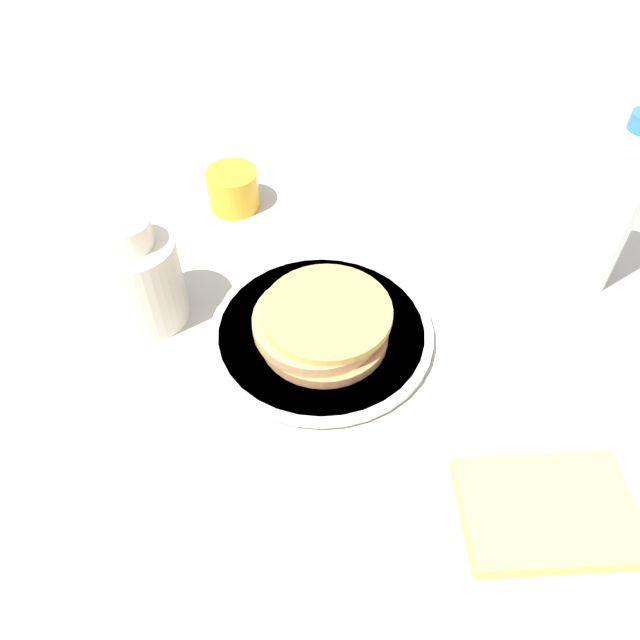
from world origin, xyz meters
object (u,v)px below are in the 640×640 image
at_px(water_bottle_near, 608,210).
at_px(cream_jug, 142,278).
at_px(juice_glass, 233,189).
at_px(plate, 320,335).
at_px(pancake_stack, 321,324).

bearing_deg(water_bottle_near, cream_jug, -150.26).
xyz_separation_m(juice_glass, water_bottle_near, (0.49, 0.04, 0.08)).
bearing_deg(plate, cream_jug, -167.62).
height_order(plate, water_bottle_near, water_bottle_near).
xyz_separation_m(pancake_stack, water_bottle_near, (0.27, 0.23, 0.08)).
bearing_deg(water_bottle_near, plate, -140.00).
distance_m(plate, juice_glass, 0.29).
distance_m(plate, water_bottle_near, 0.37).
xyz_separation_m(pancake_stack, juice_glass, (-0.22, 0.19, -0.00)).
height_order(plate, pancake_stack, pancake_stack).
relative_size(plate, water_bottle_near, 1.13).
xyz_separation_m(plate, juice_glass, (-0.22, 0.19, 0.02)).
height_order(plate, cream_jug, cream_jug).
relative_size(juice_glass, cream_jug, 0.50).
height_order(pancake_stack, water_bottle_near, water_bottle_near).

